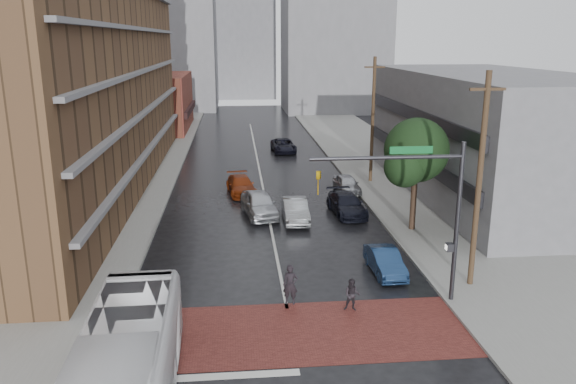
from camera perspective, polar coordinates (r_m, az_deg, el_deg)
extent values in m
plane|color=black|center=(22.58, 0.51, -14.67)|extent=(160.00, 160.00, 0.00)
cube|color=maroon|center=(23.01, 0.38, -14.04)|extent=(14.00, 5.00, 0.02)
cube|color=gray|center=(46.82, -16.89, 0.75)|extent=(9.00, 90.00, 0.15)
cube|color=gray|center=(47.81, 11.22, 1.41)|extent=(9.00, 90.00, 0.15)
cube|color=brown|center=(45.17, -21.82, 17.69)|extent=(10.00, 44.00, 28.00)
cube|color=brown|center=(74.54, -13.20, 8.87)|extent=(8.00, 16.00, 7.00)
cube|color=gray|center=(44.12, 19.62, 5.54)|extent=(11.00, 26.00, 9.00)
cube|color=gray|center=(98.31, -12.99, 17.63)|extent=(18.00, 16.00, 32.00)
cube|color=gray|center=(114.49, -4.54, 15.56)|extent=(12.00, 10.00, 24.00)
cylinder|color=#332319|center=(34.45, 12.63, -0.73)|extent=(0.36, 0.36, 4.00)
sphere|color=black|center=(33.77, 12.92, 4.17)|extent=(3.80, 3.80, 3.80)
sphere|color=black|center=(32.91, 11.78, 2.53)|extent=(2.40, 2.40, 2.40)
sphere|color=black|center=(34.88, 13.71, 3.46)|extent=(2.60, 2.60, 2.60)
cylinder|color=#2D2D33|center=(25.07, 16.79, -3.23)|extent=(0.20, 0.20, 7.20)
cylinder|color=#2D2D33|center=(23.28, 10.02, 3.46)|extent=(6.40, 0.16, 0.16)
imported|color=gold|center=(22.93, 3.14, 0.92)|extent=(0.20, 0.16, 1.00)
cube|color=#0C5926|center=(23.50, 12.41, 4.19)|extent=(1.80, 0.05, 0.30)
cube|color=#2D2D33|center=(25.30, 16.09, -5.41)|extent=(0.30, 0.30, 0.35)
cylinder|color=#473321|center=(26.59, 18.83, 0.79)|extent=(0.26, 0.26, 10.00)
cube|color=#473321|center=(25.93, 19.63, 9.82)|extent=(1.60, 0.12, 0.12)
cylinder|color=#473321|center=(45.23, 8.59, 7.11)|extent=(0.26, 0.26, 10.00)
cube|color=#473321|center=(44.84, 8.81, 12.43)|extent=(1.60, 0.12, 0.12)
imported|color=black|center=(24.84, 0.25, -9.41)|extent=(0.72, 0.54, 1.81)
imported|color=black|center=(24.51, 6.53, -10.35)|extent=(0.81, 0.70, 1.43)
imported|color=#B6B9BF|center=(36.92, -2.94, -1.21)|extent=(2.73, 5.06, 1.63)
imported|color=#9DA1A4|center=(35.84, 0.75, -1.87)|extent=(1.55, 4.37, 1.44)
imported|color=maroon|center=(42.34, -4.80, 0.69)|extent=(2.46, 4.78, 1.33)
imported|color=black|center=(58.11, -0.46, 4.74)|extent=(2.53, 5.00, 1.36)
imported|color=#162B4E|center=(28.44, 9.83, -6.97)|extent=(1.43, 3.79, 1.24)
imported|color=black|center=(37.46, 5.97, -1.24)|extent=(2.32, 4.87, 1.37)
imported|color=#A4A7AC|center=(42.84, 6.00, 0.82)|extent=(1.84, 3.96, 1.31)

